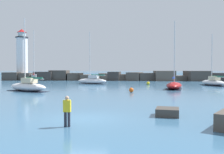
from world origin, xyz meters
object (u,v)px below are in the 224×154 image
Objects in this scene: sailboat_moored_2 at (213,82)px; sailboat_moored_3 at (34,79)px; sailboat_moored_0 at (28,86)px; lighthouse at (22,58)px; mooring_buoy_far_side at (148,83)px; mooring_buoy_orange_near at (131,90)px; person_on_rocks at (67,110)px; sailboat_moored_4 at (92,80)px; sailboat_moored_1 at (174,85)px.

sailboat_moored_3 reaches higher than sailboat_moored_2.
sailboat_moored_0 is 1.07× the size of sailboat_moored_2.
lighthouse is at bearing 122.56° from sailboat_moored_3.
sailboat_moored_0 is at bearing -138.90° from mooring_buoy_far_side.
sailboat_moored_0 reaches higher than mooring_buoy_far_side.
lighthouse reaches higher than sailboat_moored_3.
sailboat_moored_0 is 13.34m from mooring_buoy_orange_near.
mooring_buoy_far_side is at bearing 79.28° from person_on_rocks.
lighthouse is 35.69m from sailboat_moored_0.
mooring_buoy_orange_near is at bearing -65.84° from sailboat_moored_4.
sailboat_moored_4 is (12.63, -3.09, -0.02)m from sailboat_moored_3.
sailboat_moored_1 is (19.43, 4.94, -0.11)m from sailboat_moored_0.
lighthouse is at bearing 141.85° from sailboat_moored_1.
mooring_buoy_orange_near is 1.00× the size of mooring_buoy_far_side.
person_on_rocks reaches higher than mooring_buoy_far_side.
sailboat_moored_1 is at bearing -39.05° from sailboat_moored_4.
sailboat_moored_1 is at bearing 68.74° from person_on_rocks.
person_on_rocks is (25.09, -51.06, -4.86)m from lighthouse.
lighthouse is 16.22m from sailboat_moored_3.
mooring_buoy_orange_near is at bearing -2.52° from sailboat_moored_0.
sailboat_moored_0 is 16.97m from sailboat_moored_4.
sailboat_moored_4 is (-13.50, 10.96, 0.12)m from sailboat_moored_1.
person_on_rocks is at bearing -99.93° from mooring_buoy_orange_near.
sailboat_moored_2 is 21.72m from sailboat_moored_4.
mooring_buoy_orange_near is (7.40, -16.48, -0.37)m from sailboat_moored_4.
sailboat_moored_0 reaches higher than person_on_rocks.
sailboat_moored_2 is at bearing 44.29° from sailboat_moored_1.
lighthouse reaches higher than sailboat_moored_4.
lighthouse is 17.09× the size of mooring_buoy_far_side.
sailboat_moored_0 is at bearing -64.87° from lighthouse.
sailboat_moored_1 reaches higher than sailboat_moored_2.
mooring_buoy_orange_near is at bearing -101.71° from mooring_buoy_far_side.
sailboat_moored_3 is at bearing 151.75° from sailboat_moored_1.
sailboat_moored_3 is 14.17× the size of mooring_buoy_orange_near.
mooring_buoy_far_side is at bearing 41.10° from sailboat_moored_0.
sailboat_moored_4 is (-21.49, 3.17, 0.06)m from sailboat_moored_2.
sailboat_moored_1 reaches higher than person_on_rocks.
sailboat_moored_3 is at bearing -57.44° from lighthouse.
person_on_rocks is (-9.34, -24.01, 0.31)m from sailboat_moored_1.
sailboat_moored_2 is (7.98, 7.79, 0.06)m from sailboat_moored_1.
sailboat_moored_0 is 21.77m from mooring_buoy_far_side.
sailboat_moored_0 is at bearing -165.72° from sailboat_moored_1.
sailboat_moored_4 is at bearing -13.74° from sailboat_moored_3.
sailboat_moored_4 is at bearing 96.79° from person_on_rocks.
mooring_buoy_far_side is (3.09, 14.89, 0.00)m from mooring_buoy_orange_near.
mooring_buoy_orange_near is (13.32, -0.58, -0.36)m from sailboat_moored_0.
sailboat_moored_2 reaches higher than mooring_buoy_orange_near.
sailboat_moored_4 is 35.21m from person_on_rocks.
mooring_buoy_orange_near is at bearing 80.07° from person_on_rocks.
sailboat_moored_2 is (42.42, -19.26, -5.11)m from lighthouse.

